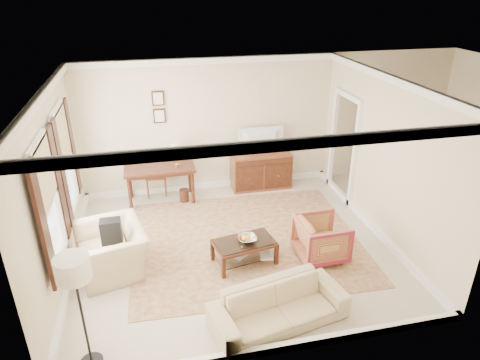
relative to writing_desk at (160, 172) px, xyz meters
name	(u,v)px	position (x,y,z in m)	size (l,w,h in m)	color
room_shell	(232,112)	(1.13, -2.04, 1.79)	(5.51, 5.01, 2.91)	beige
annex_bedroom	(421,179)	(5.62, -0.89, -0.34)	(3.00, 2.70, 2.90)	beige
window_front	(49,204)	(-1.57, -2.74, 0.87)	(0.12, 1.56, 1.80)	#CCB284
window_rear	(65,160)	(-1.57, -1.14, 0.87)	(0.12, 1.56, 1.80)	#CCB284
doorway	(343,148)	(3.84, -0.54, 0.40)	(0.10, 1.12, 2.25)	white
rug	(246,240)	(1.39, -1.91, -0.67)	(4.04, 3.46, 0.01)	brown
writing_desk	(160,172)	(0.00, 0.00, 0.00)	(1.44, 0.72, 0.79)	#4B2315
desk_chair	(155,172)	(-0.09, 0.35, -0.15)	(0.45, 0.45, 1.05)	brown
desk_lamp	(176,154)	(0.37, 0.00, 0.36)	(0.32, 0.32, 0.50)	silver
framed_prints	(159,107)	(0.10, 0.43, 1.26)	(0.25, 0.04, 0.68)	#4B2315
sideboard	(261,171)	(2.24, 0.18, -0.27)	(1.33, 0.51, 0.82)	brown
tv	(262,133)	(2.24, 0.16, 0.62)	(0.97, 0.56, 0.13)	black
coffee_table	(244,246)	(1.22, -2.55, -0.36)	(1.09, 0.75, 0.42)	#4B2315
fruit_bowl	(247,238)	(1.27, -2.55, -0.20)	(0.42, 0.42, 0.10)	silver
book_a	(233,257)	(1.02, -2.58, -0.51)	(0.28, 0.04, 0.38)	brown
book_b	(260,255)	(1.47, -2.63, -0.52)	(0.28, 0.03, 0.38)	brown
striped_armchair	(322,237)	(2.52, -2.69, -0.27)	(0.79, 0.74, 0.81)	maroon
club_armchair	(111,243)	(-0.90, -2.27, -0.17)	(1.17, 0.76, 1.02)	tan
backpack	(111,230)	(-0.87, -2.28, 0.08)	(0.32, 0.22, 0.40)	black
sofa	(279,301)	(1.36, -3.99, -0.31)	(1.88, 0.55, 0.74)	tan
floor_lamp	(74,277)	(-1.11, -4.17, 0.65)	(0.39, 0.39, 1.59)	black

